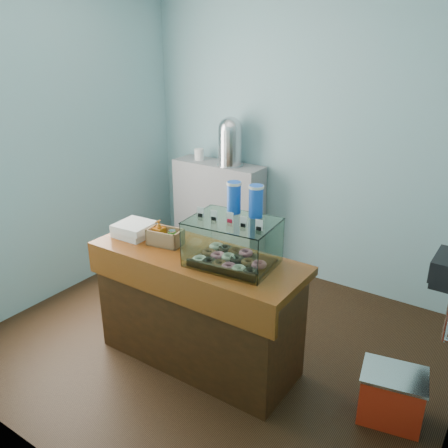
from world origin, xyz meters
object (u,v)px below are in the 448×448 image
Objects in this scene: display_case at (234,240)px; coffee_urn at (230,140)px; counter at (197,308)px; red_cooler at (392,396)px.

coffee_urn is at bearing 118.79° from display_case.
coffee_urn reaches higher than counter.
display_case is at bearing -55.73° from coffee_urn.
coffee_urn is at bearing 115.42° from counter.
coffee_urn is (-0.74, 1.56, 0.90)m from counter.
counter is 3.51× the size of red_cooler.
display_case is (0.29, 0.05, 0.61)m from counter.
counter reaches higher than red_cooler.
counter is at bearing -64.58° from coffee_urn.
counter is 1.95m from coffee_urn.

